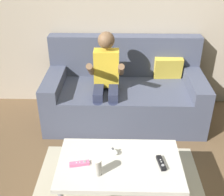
% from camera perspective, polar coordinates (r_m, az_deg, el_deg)
% --- Properties ---
extents(ground_plane, '(9.22, 9.22, 0.00)m').
position_cam_1_polar(ground_plane, '(2.53, 6.90, -17.08)').
color(ground_plane, brown).
extents(couch, '(1.68, 0.80, 0.87)m').
position_cam_1_polar(couch, '(3.19, 2.54, 0.95)').
color(couch, '#474C60').
rests_on(couch, ground).
extents(person_seated_on_couch, '(0.36, 0.44, 1.02)m').
position_cam_1_polar(person_seated_on_couch, '(2.90, -1.17, 3.99)').
color(person_seated_on_couch, '#282D47').
rests_on(person_seated_on_couch, ground).
extents(coffee_table, '(0.88, 0.53, 0.42)m').
position_cam_1_polar(coffee_table, '(2.13, 1.50, -13.43)').
color(coffee_table, beige).
rests_on(coffee_table, ground).
extents(game_remote_pink_near_edge, '(0.14, 0.06, 0.03)m').
position_cam_1_polar(game_remote_pink_near_edge, '(2.09, -6.47, -12.79)').
color(game_remote_pink_near_edge, pink).
rests_on(game_remote_pink_near_edge, coffee_table).
extents(nunchuk_white, '(0.10, 0.08, 0.05)m').
position_cam_1_polar(nunchuk_white, '(2.16, 0.14, -10.53)').
color(nunchuk_white, white).
rests_on(nunchuk_white, coffee_table).
extents(game_remote_black_far_corner, '(0.06, 0.14, 0.03)m').
position_cam_1_polar(game_remote_black_far_corner, '(2.11, 9.70, -12.57)').
color(game_remote_black_far_corner, black).
rests_on(game_remote_black_far_corner, coffee_table).
extents(soda_can, '(0.07, 0.07, 0.12)m').
position_cam_1_polar(soda_can, '(1.98, -3.03, -13.47)').
color(soda_can, silver).
rests_on(soda_can, coffee_table).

